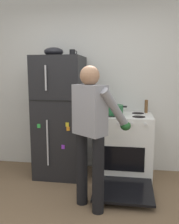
# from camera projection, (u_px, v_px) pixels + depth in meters

# --- Properties ---
(kitchen_wall_back) EXTENTS (6.00, 0.10, 2.70)m
(kitchen_wall_back) POSITION_uv_depth(u_px,v_px,m) (91.00, 84.00, 3.84)
(kitchen_wall_back) COLOR silver
(kitchen_wall_back) RESTS_ON ground
(refrigerator) EXTENTS (0.68, 0.72, 1.75)m
(refrigerator) POSITION_uv_depth(u_px,v_px,m) (60.00, 117.00, 3.61)
(refrigerator) COLOR black
(refrigerator) RESTS_ON ground
(stove_range) EXTENTS (0.76, 1.24, 0.94)m
(stove_range) POSITION_uv_depth(u_px,v_px,m) (125.00, 147.00, 3.52)
(stove_range) COLOR white
(stove_range) RESTS_ON ground
(person_cook) EXTENTS (0.66, 0.69, 1.60)m
(person_cook) POSITION_uv_depth(u_px,v_px,m) (92.00, 126.00, 2.66)
(person_cook) COLOR black
(person_cook) RESTS_ON ground
(red_pot) EXTENTS (0.36, 0.26, 0.14)m
(red_pot) POSITION_uv_depth(u_px,v_px,m) (114.00, 110.00, 3.42)
(red_pot) COLOR #236638
(red_pot) RESTS_ON stove_range
(coffee_mug) EXTENTS (0.11, 0.08, 0.10)m
(coffee_mug) POSITION_uv_depth(u_px,v_px,m) (72.00, 53.00, 3.48)
(coffee_mug) COLOR black
(coffee_mug) RESTS_ON refrigerator
(pepper_mill) EXTENTS (0.05, 0.05, 0.19)m
(pepper_mill) POSITION_uv_depth(u_px,v_px,m) (146.00, 106.00, 3.59)
(pepper_mill) COLOR brown
(pepper_mill) RESTS_ON stove_range
(mixing_bowl) EXTENTS (0.28, 0.28, 0.12)m
(mixing_bowl) POSITION_uv_depth(u_px,v_px,m) (54.00, 52.00, 3.47)
(mixing_bowl) COLOR black
(mixing_bowl) RESTS_ON refrigerator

